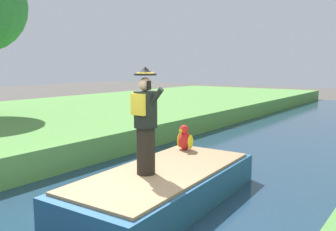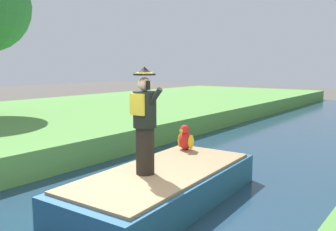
# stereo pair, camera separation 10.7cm
# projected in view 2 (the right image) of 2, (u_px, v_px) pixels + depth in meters

# --- Properties ---
(ground_plane) EXTENTS (80.00, 80.00, 0.00)m
(ground_plane) POSITION_uv_depth(u_px,v_px,m) (122.00, 228.00, 5.66)
(ground_plane) COLOR #4C4742
(canal_water) EXTENTS (5.82, 48.00, 0.10)m
(canal_water) POSITION_uv_depth(u_px,v_px,m) (122.00, 225.00, 5.65)
(canal_water) COLOR #1E384C
(canal_water) RESTS_ON ground
(boat) EXTENTS (2.05, 4.30, 0.61)m
(boat) POSITION_uv_depth(u_px,v_px,m) (163.00, 186.00, 6.45)
(boat) COLOR #23517A
(boat) RESTS_ON canal_water
(person_pirate) EXTENTS (0.61, 0.42, 1.85)m
(person_pirate) POSITION_uv_depth(u_px,v_px,m) (145.00, 121.00, 6.03)
(person_pirate) COLOR black
(person_pirate) RESTS_ON boat
(parrot_plush) EXTENTS (0.36, 0.35, 0.57)m
(parrot_plush) POSITION_uv_depth(u_px,v_px,m) (186.00, 139.00, 7.88)
(parrot_plush) COLOR red
(parrot_plush) RESTS_ON boat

